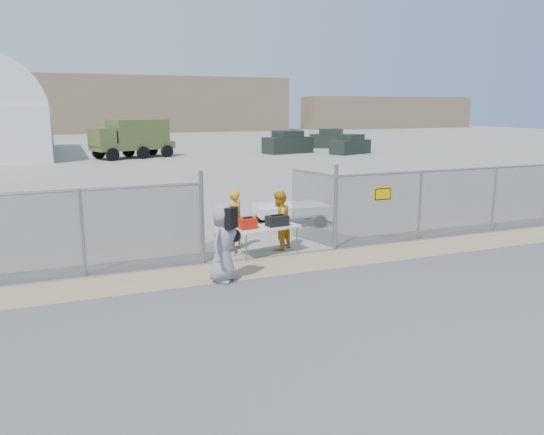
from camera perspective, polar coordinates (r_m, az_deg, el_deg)
name	(u,v)px	position (r m, az deg, el deg)	size (l,w,h in m)	color
ground	(302,276)	(13.28, 3.23, -6.30)	(160.00, 160.00, 0.00)	#3F3F3F
tarmac_inside	(119,150)	(53.85, -16.18, 6.98)	(160.00, 80.00, 0.01)	gray
dirt_strip	(286,265)	(14.15, 1.51, -5.11)	(44.00, 1.60, 0.01)	tan
distant_hills	(125,104)	(90.02, -15.57, 11.65)	(140.00, 6.00, 9.00)	#7F684F
chain_link_fence	(272,217)	(14.77, 0.00, 0.00)	(40.00, 0.20, 2.20)	gray
folding_table	(266,241)	(15.03, -0.63, -2.51)	(1.91, 0.80, 0.81)	silver
orange_bag	(248,224)	(14.68, -2.64, -0.65)	(0.47, 0.31, 0.29)	red
black_duffel	(277,221)	(15.02, 0.55, -0.35)	(0.61, 0.36, 0.29)	black
security_worker_left	(234,220)	(15.53, -4.13, -0.26)	(0.65, 0.42, 1.77)	orange
security_worker_right	(279,221)	(15.45, 0.75, -0.33)	(0.85, 0.66, 1.75)	orange
visitor	(223,243)	(12.68, -5.28, -2.76)	(0.93, 0.60, 1.89)	gray
utility_trailer	(290,214)	(18.82, 1.97, 0.37)	(3.23, 1.67, 0.78)	silver
military_truck	(133,139)	(45.12, -14.75, 8.18)	(6.53, 2.41, 3.11)	#4F5D2C
parked_vehicle_near	(288,142)	(48.21, 1.70, 8.09)	(4.38, 1.98, 1.98)	black
parked_vehicle_mid	(331,139)	(55.10, 6.33, 8.44)	(4.15, 1.88, 1.88)	black
parked_vehicle_far	(350,144)	(47.85, 8.42, 7.78)	(3.77, 1.71, 1.71)	black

